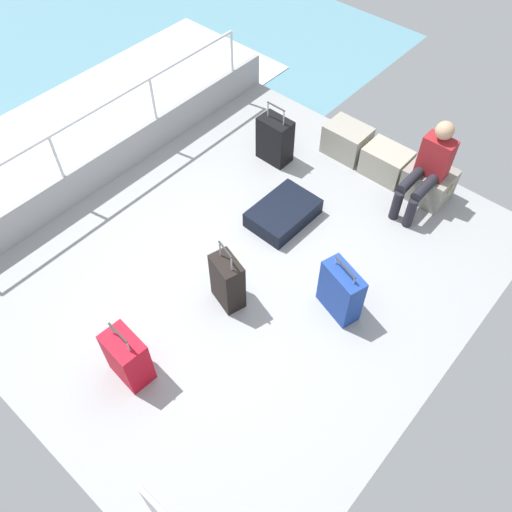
{
  "coord_description": "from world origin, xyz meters",
  "views": [
    {
      "loc": [
        2.33,
        -2.57,
        4.54
      ],
      "look_at": [
        0.09,
        -0.02,
        0.25
      ],
      "focal_mm": 37.34,
      "sensor_mm": 36.0,
      "label": 1
    }
  ],
  "objects_px": {
    "cargo_crate_2": "(428,183)",
    "suitcase_4": "(275,140)",
    "passenger_seated": "(428,167)",
    "suitcase_3": "(128,357)",
    "suitcase_0": "(341,291)",
    "suitcase_2": "(228,282)",
    "cargo_crate_1": "(386,162)",
    "suitcase_1": "(283,213)",
    "cargo_crate_0": "(347,140)"
  },
  "relations": [
    {
      "from": "cargo_crate_2",
      "to": "suitcase_4",
      "type": "height_order",
      "value": "suitcase_4"
    },
    {
      "from": "cargo_crate_0",
      "to": "passenger_seated",
      "type": "relative_size",
      "value": 0.52
    },
    {
      "from": "cargo_crate_1",
      "to": "suitcase_1",
      "type": "height_order",
      "value": "cargo_crate_1"
    },
    {
      "from": "cargo_crate_0",
      "to": "suitcase_0",
      "type": "distance_m",
      "value": 2.39
    },
    {
      "from": "suitcase_2",
      "to": "suitcase_3",
      "type": "relative_size",
      "value": 1.13
    },
    {
      "from": "cargo_crate_2",
      "to": "suitcase_3",
      "type": "relative_size",
      "value": 0.77
    },
    {
      "from": "cargo_crate_2",
      "to": "suitcase_2",
      "type": "height_order",
      "value": "suitcase_2"
    },
    {
      "from": "passenger_seated",
      "to": "suitcase_3",
      "type": "bearing_deg",
      "value": -103.18
    },
    {
      "from": "suitcase_1",
      "to": "suitcase_4",
      "type": "relative_size",
      "value": 1.0
    },
    {
      "from": "passenger_seated",
      "to": "suitcase_3",
      "type": "xyz_separation_m",
      "value": [
        -0.85,
        -3.63,
        -0.29
      ]
    },
    {
      "from": "suitcase_2",
      "to": "suitcase_3",
      "type": "distance_m",
      "value": 1.18
    },
    {
      "from": "suitcase_1",
      "to": "suitcase_2",
      "type": "bearing_deg",
      "value": -76.8
    },
    {
      "from": "cargo_crate_2",
      "to": "suitcase_2",
      "type": "distance_m",
      "value": 2.74
    },
    {
      "from": "cargo_crate_1",
      "to": "cargo_crate_0",
      "type": "bearing_deg",
      "value": 179.12
    },
    {
      "from": "cargo_crate_1",
      "to": "suitcase_4",
      "type": "distance_m",
      "value": 1.38
    },
    {
      "from": "passenger_seated",
      "to": "cargo_crate_2",
      "type": "bearing_deg",
      "value": 90.0
    },
    {
      "from": "cargo_crate_0",
      "to": "cargo_crate_1",
      "type": "height_order",
      "value": "cargo_crate_0"
    },
    {
      "from": "passenger_seated",
      "to": "suitcase_1",
      "type": "xyz_separation_m",
      "value": [
        -1.02,
        -1.24,
        -0.47
      ]
    },
    {
      "from": "passenger_seated",
      "to": "suitcase_2",
      "type": "xyz_separation_m",
      "value": [
        -0.74,
        -2.46,
        -0.26
      ]
    },
    {
      "from": "suitcase_4",
      "to": "suitcase_2",
      "type": "bearing_deg",
      "value": -62.11
    },
    {
      "from": "cargo_crate_2",
      "to": "suitcase_3",
      "type": "height_order",
      "value": "suitcase_3"
    },
    {
      "from": "suitcase_2",
      "to": "suitcase_4",
      "type": "relative_size",
      "value": 1.03
    },
    {
      "from": "cargo_crate_0",
      "to": "cargo_crate_2",
      "type": "height_order",
      "value": "cargo_crate_0"
    },
    {
      "from": "passenger_seated",
      "to": "suitcase_3",
      "type": "relative_size",
      "value": 1.5
    },
    {
      "from": "cargo_crate_1",
      "to": "passenger_seated",
      "type": "bearing_deg",
      "value": -17.06
    },
    {
      "from": "cargo_crate_1",
      "to": "cargo_crate_2",
      "type": "bearing_deg",
      "value": 0.76
    },
    {
      "from": "suitcase_3",
      "to": "suitcase_4",
      "type": "height_order",
      "value": "suitcase_4"
    },
    {
      "from": "cargo_crate_0",
      "to": "suitcase_4",
      "type": "relative_size",
      "value": 0.71
    },
    {
      "from": "suitcase_0",
      "to": "suitcase_1",
      "type": "distance_m",
      "value": 1.33
    },
    {
      "from": "suitcase_0",
      "to": "suitcase_3",
      "type": "relative_size",
      "value": 0.94
    },
    {
      "from": "cargo_crate_2",
      "to": "suitcase_3",
      "type": "xyz_separation_m",
      "value": [
        -0.85,
        -3.82,
        0.09
      ]
    },
    {
      "from": "cargo_crate_1",
      "to": "suitcase_2",
      "type": "distance_m",
      "value": 2.64
    },
    {
      "from": "suitcase_2",
      "to": "cargo_crate_2",
      "type": "bearing_deg",
      "value": 74.37
    },
    {
      "from": "suitcase_2",
      "to": "suitcase_1",
      "type": "bearing_deg",
      "value": 103.2
    },
    {
      "from": "suitcase_1",
      "to": "cargo_crate_0",
      "type": "bearing_deg",
      "value": 95.47
    },
    {
      "from": "cargo_crate_0",
      "to": "passenger_seated",
      "type": "distance_m",
      "value": 1.23
    },
    {
      "from": "suitcase_4",
      "to": "suitcase_1",
      "type": "bearing_deg",
      "value": -44.56
    },
    {
      "from": "cargo_crate_0",
      "to": "suitcase_2",
      "type": "distance_m",
      "value": 2.68
    },
    {
      "from": "cargo_crate_0",
      "to": "cargo_crate_2",
      "type": "distance_m",
      "value": 1.16
    },
    {
      "from": "cargo_crate_0",
      "to": "suitcase_2",
      "type": "bearing_deg",
      "value": -80.91
    },
    {
      "from": "cargo_crate_0",
      "to": "suitcase_3",
      "type": "height_order",
      "value": "suitcase_3"
    },
    {
      "from": "cargo_crate_1",
      "to": "suitcase_3",
      "type": "distance_m",
      "value": 3.82
    },
    {
      "from": "cargo_crate_0",
      "to": "suitcase_0",
      "type": "relative_size",
      "value": 0.83
    },
    {
      "from": "suitcase_0",
      "to": "suitcase_4",
      "type": "distance_m",
      "value": 2.34
    },
    {
      "from": "cargo_crate_2",
      "to": "suitcase_4",
      "type": "bearing_deg",
      "value": -159.08
    },
    {
      "from": "suitcase_3",
      "to": "cargo_crate_2",
      "type": "bearing_deg",
      "value": 77.43
    },
    {
      "from": "passenger_seated",
      "to": "suitcase_4",
      "type": "distance_m",
      "value": 1.86
    },
    {
      "from": "suitcase_0",
      "to": "cargo_crate_1",
      "type": "bearing_deg",
      "value": 110.15
    },
    {
      "from": "suitcase_3",
      "to": "suitcase_1",
      "type": "bearing_deg",
      "value": 94.14
    },
    {
      "from": "suitcase_1",
      "to": "suitcase_4",
      "type": "height_order",
      "value": "suitcase_4"
    }
  ]
}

